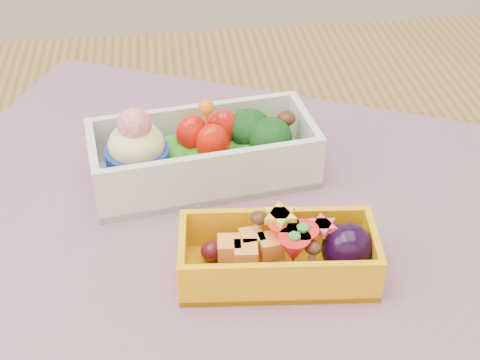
{
  "coord_description": "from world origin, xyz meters",
  "views": [
    {
      "loc": [
        -0.05,
        -0.4,
        1.12
      ],
      "look_at": [
        0.0,
        0.03,
        0.79
      ],
      "focal_mm": 49.73,
      "sensor_mm": 36.0,
      "label": 1
    }
  ],
  "objects": [
    {
      "name": "table",
      "position": [
        0.0,
        0.0,
        0.65
      ],
      "size": [
        1.2,
        0.8,
        0.75
      ],
      "color": "brown",
      "rests_on": "ground"
    },
    {
      "name": "placemat",
      "position": [
        -0.01,
        0.02,
        0.75
      ],
      "size": [
        0.69,
        0.63,
        0.0
      ],
      "primitive_type": "cube",
      "rotation": [
        0.0,
        0.0,
        -0.43
      ],
      "color": "#A37083",
      "rests_on": "table"
    },
    {
      "name": "bento_white",
      "position": [
        -0.03,
        0.08,
        0.78
      ],
      "size": [
        0.2,
        0.11,
        0.08
      ],
      "rotation": [
        0.0,
        0.0,
        0.13
      ],
      "color": "silver",
      "rests_on": "placemat"
    },
    {
      "name": "bento_yellow",
      "position": [
        0.02,
        -0.05,
        0.77
      ],
      "size": [
        0.15,
        0.08,
        0.05
      ],
      "rotation": [
        0.0,
        0.0,
        -0.09
      ],
      "color": "#EFA80C",
      "rests_on": "placemat"
    }
  ]
}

